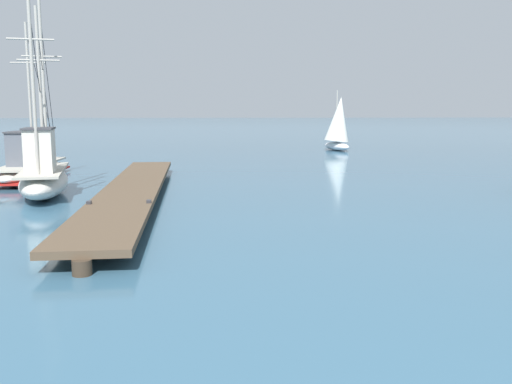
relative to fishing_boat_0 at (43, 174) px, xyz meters
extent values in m
cube|color=brown|center=(3.16, -0.90, -0.42)|extent=(2.43, 17.28, 0.16)
cylinder|color=#3D3023|center=(3.48, -9.51, -0.65)|extent=(0.36, 0.36, 0.29)
cylinder|color=#3D3023|center=(3.27, -3.77, -0.65)|extent=(0.36, 0.36, 0.29)
cylinder|color=#3D3023|center=(3.06, 1.96, -0.65)|extent=(0.36, 0.36, 0.29)
cylinder|color=#3D3023|center=(2.85, 7.70, -0.65)|extent=(0.36, 0.36, 0.29)
cube|color=#333338|center=(2.49, -4.38, -0.30)|extent=(0.13, 0.20, 0.08)
cube|color=#333338|center=(4.09, -4.32, -0.30)|extent=(0.13, 0.20, 0.08)
ellipsoid|color=silver|center=(-0.03, 0.15, -0.33)|extent=(2.54, 5.64, 0.94)
cube|color=#B2AD9E|center=(-0.03, 0.15, 0.10)|extent=(2.25, 5.07, 0.08)
cube|color=silver|center=(0.13, -0.65, 0.84)|extent=(1.15, 1.73, 1.40)
cube|color=#3D3D42|center=(0.13, -0.65, 1.57)|extent=(1.24, 1.86, 0.06)
cylinder|color=#B2ADA3|center=(-0.08, 0.42, 2.90)|extent=(0.11, 0.11, 5.51)
cylinder|color=#B2ADA3|center=(-0.08, 0.42, 3.86)|extent=(1.37, 0.32, 0.06)
cylinder|color=#333338|center=(-0.36, 1.88, 3.17)|extent=(0.57, 2.82, 4.08)
cylinder|color=#B2ADA3|center=(-0.31, 1.62, 3.15)|extent=(0.11, 0.11, 6.02)
cylinder|color=#B2ADA3|center=(-0.31, 1.62, 4.09)|extent=(1.37, 0.32, 0.06)
cylinder|color=#333338|center=(-0.62, 3.22, 3.46)|extent=(0.62, 3.08, 4.46)
cylinder|color=#B2ADA3|center=(0.28, -1.45, 2.97)|extent=(0.11, 0.11, 5.65)
cylinder|color=#B2ADA3|center=(0.28, -1.45, 4.33)|extent=(1.37, 0.32, 0.06)
cylinder|color=#333338|center=(-0.01, 0.04, 3.25)|extent=(0.58, 2.89, 4.18)
ellipsoid|color=silver|center=(-2.01, 4.98, -0.44)|extent=(1.70, 6.87, 0.70)
cube|color=#B2AD9E|center=(-2.01, 4.98, -0.13)|extent=(1.49, 6.19, 0.08)
cube|color=#B21E19|center=(-2.01, 4.98, -0.60)|extent=(1.71, 6.74, 0.08)
cube|color=#565B66|center=(-1.99, 3.95, 0.58)|extent=(0.90, 1.44, 1.34)
cube|color=#3D3D42|center=(-1.99, 3.95, 1.28)|extent=(0.98, 1.56, 0.06)
cylinder|color=#B2ADA3|center=(-2.01, 5.32, 2.87)|extent=(0.11, 0.11, 5.93)
cylinder|color=#B2ADA3|center=(-2.01, 5.32, 4.16)|extent=(1.45, 0.08, 0.06)
cylinder|color=#333338|center=(-2.03, 6.92, 3.17)|extent=(0.06, 3.08, 4.39)
ellipsoid|color=silver|center=(14.87, 20.83, -0.49)|extent=(1.83, 3.65, 0.60)
cylinder|color=#B2ADA3|center=(14.85, 20.93, 1.69)|extent=(0.08, 0.08, 3.76)
cone|color=silver|center=(14.92, 20.58, 1.50)|extent=(2.40, 2.16, 3.36)
camera|label=1|loc=(5.91, -19.47, 2.19)|focal=38.91mm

